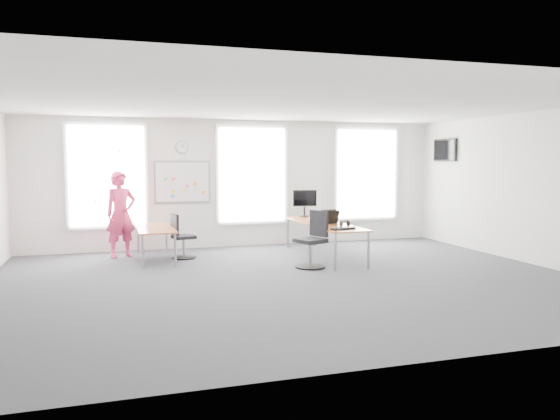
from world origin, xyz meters
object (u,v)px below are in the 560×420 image
object	(u,v)px
desk_right	(324,225)
keyboard	(343,229)
person	(121,214)
monitor	(305,201)
headphones	(344,223)
chair_left	(181,239)
desk_left	(155,230)
chair_right	(313,243)

from	to	relation	value
desk_right	keyboard	world-z (taller)	keyboard
person	desk_right	bearing A→B (deg)	-39.47
person	monitor	xyz separation A→B (m)	(4.13, 0.02, 0.19)
person	headphones	xyz separation A→B (m)	(4.29, -1.91, -0.13)
headphones	chair_left	bearing A→B (deg)	141.59
keyboard	monitor	distance (m)	2.44
keyboard	headphones	size ratio (longest dim) A/B	2.47
keyboard	person	bearing A→B (deg)	132.13
chair_left	keyboard	world-z (taller)	chair_left
desk_right	keyboard	xyz separation A→B (m)	(-0.07, -1.14, 0.06)
desk_right	headphones	xyz separation A→B (m)	(0.19, -0.65, 0.10)
monitor	desk_left	bearing A→B (deg)	-163.33
chair_left	person	size ratio (longest dim) A/B	0.52
person	monitor	distance (m)	4.14
person	monitor	size ratio (longest dim) A/B	2.89
desk_right	person	world-z (taller)	person
keyboard	desk_left	bearing A→B (deg)	134.60
desk_right	monitor	xyz separation A→B (m)	(0.02, 1.28, 0.43)
chair_left	keyboard	xyz separation A→B (m)	(2.86, -1.80, 0.33)
chair_left	monitor	world-z (taller)	monitor
chair_right	monitor	size ratio (longest dim) A/B	1.72
person	keyboard	world-z (taller)	person
desk_right	monitor	world-z (taller)	monitor
desk_left	monitor	bearing A→B (deg)	9.84
chair_right	headphones	distance (m)	0.95
chair_right	person	bearing A→B (deg)	-146.28
keyboard	monitor	size ratio (longest dim) A/B	0.78
monitor	person	bearing A→B (deg)	-172.93
chair_left	keyboard	size ratio (longest dim) A/B	1.90
chair_right	headphones	size ratio (longest dim) A/B	5.42
chair_left	person	distance (m)	1.42
monitor	desk_right	bearing A→B (deg)	-84.22
desk_left	chair_left	bearing A→B (deg)	-1.17
monitor	chair_right	bearing A→B (deg)	-99.09
desk_left	keyboard	world-z (taller)	keyboard
desk_left	chair_left	world-z (taller)	chair_left
headphones	monitor	size ratio (longest dim) A/B	0.32
chair_left	keyboard	bearing A→B (deg)	-135.24
chair_left	headphones	bearing A→B (deg)	-125.92
desk_left	person	size ratio (longest dim) A/B	1.01
chair_right	chair_left	size ratio (longest dim) A/B	1.15
chair_right	monitor	xyz separation A→B (m)	(0.66, 2.30, 0.63)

